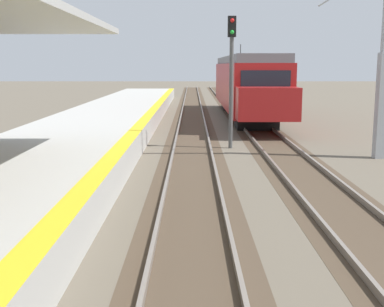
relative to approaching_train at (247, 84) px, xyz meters
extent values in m
cube|color=#B7B5AD|center=(-7.80, -18.50, -1.73)|extent=(5.00, 80.00, 0.90)
cube|color=yellow|center=(-5.55, -18.50, -1.27)|extent=(0.50, 80.00, 0.01)
cube|color=#4C3D2D|center=(-3.40, -14.50, -2.17)|extent=(2.34, 120.00, 0.01)
cube|color=slate|center=(-4.12, -14.50, -2.09)|extent=(0.08, 120.00, 0.15)
cube|color=slate|center=(-2.68, -14.50, -2.09)|extent=(0.08, 120.00, 0.15)
cube|color=#4C3D2D|center=(0.00, -14.50, -2.17)|extent=(2.34, 120.00, 0.01)
cube|color=slate|center=(-0.72, -14.50, -2.09)|extent=(0.08, 120.00, 0.15)
cube|color=slate|center=(0.72, -14.50, -2.09)|extent=(0.08, 120.00, 0.15)
cube|color=maroon|center=(0.00, 0.38, -0.11)|extent=(2.90, 18.00, 2.70)
cube|color=slate|center=(0.00, 0.38, 1.46)|extent=(2.67, 18.00, 0.44)
cube|color=black|center=(0.00, -8.64, 0.30)|extent=(2.32, 0.06, 1.21)
cube|color=maroon|center=(0.00, -9.42, -0.58)|extent=(2.78, 1.60, 1.49)
cube|color=black|center=(1.46, 0.38, 0.30)|extent=(0.04, 15.84, 0.86)
cylinder|color=#333333|center=(0.00, 3.98, 2.13)|extent=(0.06, 0.06, 0.90)
cube|color=black|center=(0.00, -5.47, -1.82)|extent=(2.17, 2.20, 0.72)
cube|color=black|center=(0.00, 6.23, -1.82)|extent=(2.17, 2.20, 0.72)
cylinder|color=#4C4C4C|center=(-1.86, -12.08, 0.02)|extent=(0.16, 0.16, 4.40)
cube|color=black|center=(-1.86, -12.08, 2.62)|extent=(0.32, 0.24, 0.80)
sphere|color=red|center=(-1.86, -12.22, 2.84)|extent=(0.16, 0.16, 0.16)
sphere|color=green|center=(-1.86, -12.22, 2.40)|extent=(0.16, 0.16, 0.16)
cube|color=#9EA3A8|center=(3.36, -14.33, -0.30)|extent=(0.40, 0.40, 3.75)
camera|label=1|loc=(-3.42, -32.44, 1.13)|focal=47.61mm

